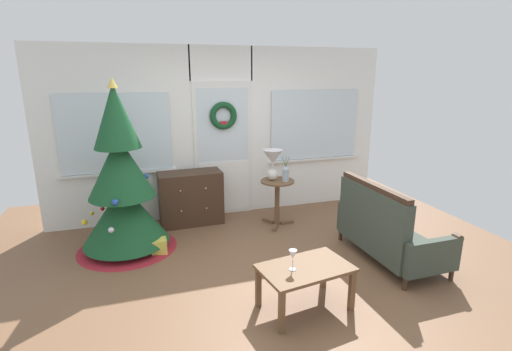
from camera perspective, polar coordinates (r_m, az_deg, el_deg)
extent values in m
plane|color=brown|center=(4.36, 1.62, -14.71)|extent=(6.76, 6.76, 0.00)
cube|color=white|center=(5.73, -20.17, 5.25)|extent=(2.15, 0.08, 2.55)
cube|color=white|center=(6.36, 8.56, 6.92)|extent=(2.15, 0.08, 2.55)
cube|color=white|center=(5.79, -5.31, 16.40)|extent=(0.94, 0.08, 0.50)
cube|color=silver|center=(5.86, -4.92, 3.85)|extent=(0.90, 0.05, 2.05)
cube|color=white|center=(5.98, -4.75, -1.59)|extent=(0.78, 0.02, 0.80)
cube|color=silver|center=(5.78, -4.95, 7.46)|extent=(0.78, 0.01, 1.10)
cube|color=silver|center=(5.66, -20.26, 5.91)|extent=(1.50, 0.01, 1.10)
cube|color=silver|center=(6.30, 8.81, 7.52)|extent=(1.50, 0.01, 1.10)
cube|color=silver|center=(5.76, -19.75, 0.29)|extent=(1.59, 0.06, 0.03)
cube|color=silver|center=(6.39, 8.66, 2.43)|extent=(1.59, 0.06, 0.03)
torus|color=#164424|center=(5.73, -4.90, 8.90)|extent=(0.41, 0.09, 0.41)
cube|color=red|center=(5.73, -4.84, 7.59)|extent=(0.10, 0.02, 0.10)
cylinder|color=#4C331E|center=(5.18, -18.70, -9.35)|extent=(0.10, 0.10, 0.18)
cone|color=maroon|center=(5.20, -18.66, -9.76)|extent=(1.23, 1.23, 0.10)
cone|color=#194C28|center=(5.04, -19.06, -5.42)|extent=(1.05, 1.05, 0.76)
cone|color=#194C28|center=(4.87, -19.67, 1.28)|extent=(0.80, 0.80, 0.76)
cone|color=#194C28|center=(4.77, -20.31, 8.35)|extent=(0.55, 0.55, 0.76)
cone|color=#E0BC4C|center=(4.75, -20.74, 12.87)|extent=(0.12, 0.12, 0.12)
sphere|color=red|center=(4.94, -17.88, 5.83)|extent=(0.07, 0.07, 0.07)
sphere|color=gold|center=(5.25, -23.34, -5.23)|extent=(0.05, 0.05, 0.05)
sphere|color=silver|center=(4.68, -20.87, -7.63)|extent=(0.07, 0.07, 0.07)
sphere|color=#264CB2|center=(5.12, -16.12, -0.12)|extent=(0.07, 0.07, 0.07)
sphere|color=red|center=(5.38, -22.00, -4.62)|extent=(0.06, 0.06, 0.06)
sphere|color=gold|center=(5.07, -24.27, -6.40)|extent=(0.07, 0.07, 0.07)
sphere|color=silver|center=(4.95, -21.81, 7.55)|extent=(0.06, 0.06, 0.06)
sphere|color=#264CB2|center=(4.59, -20.34, -3.77)|extent=(0.07, 0.07, 0.07)
cube|color=#3D281C|center=(5.68, -9.72, -3.31)|extent=(0.91, 0.45, 0.78)
sphere|color=tan|center=(5.39, -11.27, -2.29)|extent=(0.03, 0.03, 0.03)
sphere|color=tan|center=(5.45, -7.53, -1.93)|extent=(0.03, 0.03, 0.03)
sphere|color=tan|center=(5.49, -11.11, -5.28)|extent=(0.03, 0.03, 0.03)
sphere|color=tan|center=(5.54, -7.42, -4.89)|extent=(0.03, 0.03, 0.03)
cylinder|color=#3D281C|center=(4.73, 27.19, -13.01)|extent=(0.05, 0.05, 0.14)
cylinder|color=#3D281C|center=(5.59, 17.89, -7.67)|extent=(0.05, 0.05, 0.14)
cylinder|color=#3D281C|center=(4.35, 21.41, -14.83)|extent=(0.05, 0.05, 0.14)
cylinder|color=#3D281C|center=(5.27, 12.54, -8.68)|extent=(0.05, 0.05, 0.14)
cube|color=#384238|center=(4.90, 19.55, -9.34)|extent=(0.74, 1.23, 0.14)
cube|color=#384238|center=(4.59, 16.99, -5.67)|extent=(0.14, 1.22, 0.62)
cube|color=#3D281C|center=(4.48, 17.32, -1.60)|extent=(0.10, 1.20, 0.06)
cube|color=#384238|center=(4.41, 24.94, -11.01)|extent=(0.66, 0.10, 0.38)
cylinder|color=#3D281C|center=(4.54, 27.90, -8.28)|extent=(0.09, 0.09, 0.09)
cube|color=#384238|center=(5.34, 15.40, -5.55)|extent=(0.66, 0.10, 0.38)
cylinder|color=#3D281C|center=(5.45, 18.08, -3.45)|extent=(0.09, 0.09, 0.09)
cylinder|color=brown|center=(5.44, 3.22, -0.87)|extent=(0.48, 0.48, 0.02)
cylinder|color=brown|center=(5.55, 3.16, -4.25)|extent=(0.07, 0.07, 0.66)
cube|color=brown|center=(5.71, 4.63, -6.99)|extent=(0.20, 0.05, 0.04)
cube|color=brown|center=(5.75, 1.88, -6.79)|extent=(0.14, 0.20, 0.04)
cube|color=brown|center=(5.51, 2.85, -7.81)|extent=(0.14, 0.20, 0.04)
sphere|color=silver|center=(5.44, 2.49, 0.14)|extent=(0.16, 0.16, 0.16)
cylinder|color=silver|center=(5.40, 2.51, 1.46)|extent=(0.02, 0.02, 0.06)
cone|color=silver|center=(5.37, 2.52, 2.81)|extent=(0.28, 0.28, 0.20)
cylinder|color=#99ADBC|center=(5.40, 4.45, 0.00)|extent=(0.09, 0.09, 0.16)
sphere|color=#99ADBC|center=(5.38, 4.47, 0.82)|extent=(0.10, 0.10, 0.10)
cylinder|color=#4C7042|center=(5.35, 4.28, 1.84)|extent=(0.07, 0.01, 0.17)
cylinder|color=#4C7042|center=(5.36, 4.49, 1.86)|extent=(0.01, 0.01, 0.18)
cylinder|color=#4C7042|center=(5.36, 4.69, 1.87)|extent=(0.07, 0.01, 0.17)
cube|color=brown|center=(3.66, 7.42, -13.57)|extent=(0.91, 0.64, 0.03)
cube|color=brown|center=(3.44, 3.85, -19.74)|extent=(0.05, 0.05, 0.40)
cube|color=brown|center=(3.83, 14.16, -16.32)|extent=(0.05, 0.05, 0.40)
cube|color=brown|center=(3.77, 0.35, -16.35)|extent=(0.05, 0.05, 0.40)
cube|color=brown|center=(4.12, 10.10, -13.65)|extent=(0.05, 0.05, 0.40)
cylinder|color=silver|center=(3.59, 5.48, -13.80)|extent=(0.06, 0.06, 0.01)
cylinder|color=silver|center=(3.57, 5.50, -13.07)|extent=(0.01, 0.01, 0.10)
cone|color=silver|center=(3.52, 5.54, -11.71)|extent=(0.08, 0.08, 0.09)
cube|color=#D8C64C|center=(4.93, -14.32, -10.24)|extent=(0.19, 0.17, 0.19)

